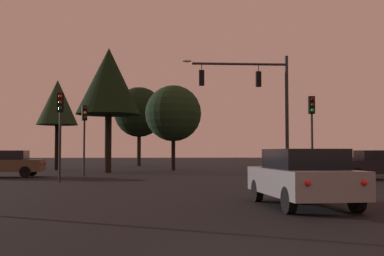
{
  "coord_description": "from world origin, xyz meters",
  "views": [
    {
      "loc": [
        -1.54,
        -6.3,
        1.45
      ],
      "look_at": [
        0.61,
        20.46,
        2.81
      ],
      "focal_mm": 43.72,
      "sensor_mm": 36.0,
      "label": 1
    }
  ],
  "objects_px": {
    "tree_behind_sign": "(109,82)",
    "tree_left_far": "(173,113)",
    "traffic_light_median": "(312,121)",
    "traffic_light_corner_left": "(60,119)",
    "car_crossing_right": "(380,164)",
    "traffic_light_corner_right": "(84,126)",
    "car_crossing_left": "(2,163)",
    "tree_right_cluster": "(139,112)",
    "car_nearside_lane": "(302,176)",
    "tree_center_horizon": "(57,103)",
    "traffic_signal_mast_arm": "(258,93)"
  },
  "relations": [
    {
      "from": "traffic_light_corner_right",
      "to": "tree_left_far",
      "type": "xyz_separation_m",
      "value": [
        5.63,
        8.17,
        1.45
      ]
    },
    {
      "from": "traffic_light_median",
      "to": "tree_left_far",
      "type": "relative_size",
      "value": 0.65
    },
    {
      "from": "traffic_light_corner_left",
      "to": "traffic_light_corner_right",
      "type": "height_order",
      "value": "traffic_light_corner_left"
    },
    {
      "from": "tree_center_horizon",
      "to": "tree_right_cluster",
      "type": "relative_size",
      "value": 0.89
    },
    {
      "from": "traffic_signal_mast_arm",
      "to": "tree_behind_sign",
      "type": "relative_size",
      "value": 0.82
    },
    {
      "from": "car_crossing_left",
      "to": "car_nearside_lane",
      "type": "bearing_deg",
      "value": -50.84
    },
    {
      "from": "traffic_signal_mast_arm",
      "to": "traffic_light_corner_left",
      "type": "bearing_deg",
      "value": -158.12
    },
    {
      "from": "car_crossing_right",
      "to": "traffic_light_corner_left",
      "type": "bearing_deg",
      "value": -176.15
    },
    {
      "from": "traffic_signal_mast_arm",
      "to": "tree_center_horizon",
      "type": "height_order",
      "value": "tree_center_horizon"
    },
    {
      "from": "traffic_light_median",
      "to": "tree_left_far",
      "type": "height_order",
      "value": "tree_left_far"
    },
    {
      "from": "traffic_light_median",
      "to": "tree_center_horizon",
      "type": "xyz_separation_m",
      "value": [
        -15.74,
        14.37,
        2.29
      ]
    },
    {
      "from": "traffic_signal_mast_arm",
      "to": "traffic_light_corner_left",
      "type": "xyz_separation_m",
      "value": [
        -10.5,
        -4.22,
        -1.87
      ]
    },
    {
      "from": "traffic_light_corner_right",
      "to": "tree_center_horizon",
      "type": "relative_size",
      "value": 0.59
    },
    {
      "from": "traffic_light_median",
      "to": "car_crossing_right",
      "type": "xyz_separation_m",
      "value": [
        3.78,
        0.42,
        -2.25
      ]
    },
    {
      "from": "car_nearside_lane",
      "to": "car_crossing_left",
      "type": "relative_size",
      "value": 0.91
    },
    {
      "from": "car_nearside_lane",
      "to": "tree_center_horizon",
      "type": "distance_m",
      "value": 28.44
    },
    {
      "from": "car_nearside_lane",
      "to": "traffic_signal_mast_arm",
      "type": "bearing_deg",
      "value": 81.78
    },
    {
      "from": "car_crossing_right",
      "to": "tree_center_horizon",
      "type": "distance_m",
      "value": 24.42
    },
    {
      "from": "traffic_signal_mast_arm",
      "to": "tree_center_horizon",
      "type": "xyz_separation_m",
      "value": [
        -13.72,
        10.84,
        0.46
      ]
    },
    {
      "from": "tree_behind_sign",
      "to": "traffic_light_median",
      "type": "bearing_deg",
      "value": -39.79
    },
    {
      "from": "traffic_light_corner_left",
      "to": "traffic_light_median",
      "type": "bearing_deg",
      "value": 3.1
    },
    {
      "from": "traffic_light_corner_right",
      "to": "car_crossing_right",
      "type": "height_order",
      "value": "traffic_light_corner_right"
    },
    {
      "from": "traffic_light_corner_left",
      "to": "traffic_light_median",
      "type": "xyz_separation_m",
      "value": [
        12.51,
        0.68,
        0.03
      ]
    },
    {
      "from": "car_crossing_right",
      "to": "tree_behind_sign",
      "type": "xyz_separation_m",
      "value": [
        -15.01,
        8.94,
        5.52
      ]
    },
    {
      "from": "traffic_light_corner_left",
      "to": "car_crossing_right",
      "type": "relative_size",
      "value": 0.89
    },
    {
      "from": "car_crossing_left",
      "to": "tree_center_horizon",
      "type": "xyz_separation_m",
      "value": [
        0.99,
        10.12,
        4.54
      ]
    },
    {
      "from": "tree_right_cluster",
      "to": "tree_behind_sign",
      "type": "bearing_deg",
      "value": -96.01
    },
    {
      "from": "traffic_light_median",
      "to": "car_nearside_lane",
      "type": "bearing_deg",
      "value": -110.31
    },
    {
      "from": "traffic_light_corner_right",
      "to": "car_nearside_lane",
      "type": "bearing_deg",
      "value": -63.44
    },
    {
      "from": "car_nearside_lane",
      "to": "tree_right_cluster",
      "type": "distance_m",
      "value": 36.63
    },
    {
      "from": "car_crossing_left",
      "to": "tree_right_cluster",
      "type": "bearing_deg",
      "value": 70.83
    },
    {
      "from": "traffic_light_corner_right",
      "to": "car_nearside_lane",
      "type": "relative_size",
      "value": 0.98
    },
    {
      "from": "traffic_light_corner_left",
      "to": "tree_center_horizon",
      "type": "distance_m",
      "value": 15.57
    },
    {
      "from": "traffic_light_corner_left",
      "to": "car_crossing_right",
      "type": "bearing_deg",
      "value": 3.85
    },
    {
      "from": "car_nearside_lane",
      "to": "tree_behind_sign",
      "type": "bearing_deg",
      "value": 109.02
    },
    {
      "from": "tree_center_horizon",
      "to": "car_crossing_right",
      "type": "bearing_deg",
      "value": -35.56
    },
    {
      "from": "tree_behind_sign",
      "to": "tree_center_horizon",
      "type": "bearing_deg",
      "value": 131.92
    },
    {
      "from": "tree_behind_sign",
      "to": "tree_left_far",
      "type": "distance_m",
      "value": 6.26
    },
    {
      "from": "car_crossing_right",
      "to": "tree_behind_sign",
      "type": "relative_size",
      "value": 0.55
    },
    {
      "from": "car_nearside_lane",
      "to": "tree_left_far",
      "type": "xyz_separation_m",
      "value": [
        -2.43,
        24.3,
        3.65
      ]
    },
    {
      "from": "tree_center_horizon",
      "to": "traffic_light_corner_left",
      "type": "bearing_deg",
      "value": -77.92
    },
    {
      "from": "traffic_light_corner_right",
      "to": "tree_right_cluster",
      "type": "height_order",
      "value": "tree_right_cluster"
    },
    {
      "from": "traffic_light_corner_left",
      "to": "traffic_light_corner_right",
      "type": "distance_m",
      "value": 5.62
    },
    {
      "from": "car_nearside_lane",
      "to": "tree_right_cluster",
      "type": "bearing_deg",
      "value": 98.66
    },
    {
      "from": "traffic_light_corner_right",
      "to": "tree_center_horizon",
      "type": "height_order",
      "value": "tree_center_horizon"
    },
    {
      "from": "car_nearside_lane",
      "to": "car_crossing_left",
      "type": "bearing_deg",
      "value": 129.16
    },
    {
      "from": "traffic_light_corner_right",
      "to": "tree_behind_sign",
      "type": "relative_size",
      "value": 0.48
    },
    {
      "from": "car_nearside_lane",
      "to": "tree_center_horizon",
      "type": "height_order",
      "value": "tree_center_horizon"
    },
    {
      "from": "traffic_light_corner_right",
      "to": "car_crossing_left",
      "type": "bearing_deg",
      "value": -171.48
    },
    {
      "from": "tree_behind_sign",
      "to": "tree_left_far",
      "type": "height_order",
      "value": "tree_behind_sign"
    }
  ]
}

